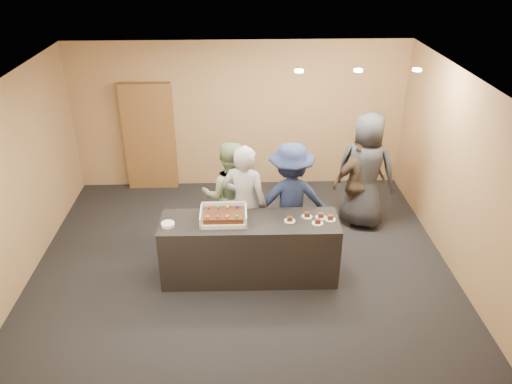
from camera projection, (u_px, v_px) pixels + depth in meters
room at (241, 177)px, 6.82m from camera, size 6.04×6.00×2.70m
serving_counter at (250, 249)px, 6.87m from camera, size 2.41×0.73×0.90m
storage_cabinet at (149, 137)px, 9.06m from camera, size 0.91×0.15×2.00m
cake_box at (224, 218)px, 6.65m from camera, size 0.62×0.43×0.18m
sheet_cake at (223, 215)px, 6.61m from camera, size 0.52×0.36×0.11m
plate_stack at (168, 224)px, 6.54m from camera, size 0.18×0.18×0.04m
slice_a at (290, 219)px, 6.65m from camera, size 0.15×0.15×0.07m
slice_b at (307, 215)px, 6.74m from camera, size 0.15×0.15×0.07m
slice_c at (318, 222)px, 6.59m from camera, size 0.15×0.15×0.07m
slice_d at (321, 216)px, 6.73m from camera, size 0.15×0.15×0.07m
slice_e at (330, 218)px, 6.68m from camera, size 0.15×0.15×0.07m
person_server_grey at (245, 204)px, 7.06m from camera, size 0.76×0.61×1.80m
person_sage_man at (229, 194)px, 7.46m from camera, size 0.84×0.67×1.67m
person_navy_man at (290, 200)px, 7.21m from camera, size 1.18×0.73×1.76m
person_brown_extra at (359, 183)px, 7.96m from camera, size 0.96×0.56×1.53m
person_dark_suit at (366, 170)px, 7.90m from camera, size 1.12×0.98×1.92m
ceiling_spotlights at (358, 70)px, 6.70m from camera, size 1.72×0.12×0.03m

